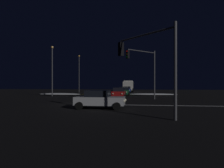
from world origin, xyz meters
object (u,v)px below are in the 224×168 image
object	(u,v)px
sedan_blue	(127,90)
traffic_signal_ne	(144,65)
streetlamp_left_far	(79,71)
sedan_green	(124,91)
sedan_silver_crossing	(99,99)
traffic_signal_se	(147,55)
streetlamp_left_near	(52,67)
sedan_red	(119,93)
box_truck	(128,86)
sedan_black	(124,90)

from	to	relation	value
sedan_blue	traffic_signal_ne	size ratio (longest dim) A/B	0.64
sedan_blue	streetlamp_left_far	xyz separation A→B (m)	(-12.35, 1.84, 4.65)
sedan_green	sedan_silver_crossing	size ratio (longest dim) A/B	1.00
sedan_blue	traffic_signal_se	size ratio (longest dim) A/B	0.76
streetlamp_left_near	sedan_red	bearing A→B (deg)	-13.50
sedan_green	streetlamp_left_far	world-z (taller)	streetlamp_left_far
streetlamp_left_far	streetlamp_left_near	distance (m)	16.00
sedan_red	streetlamp_left_far	distance (m)	22.95
traffic_signal_se	streetlamp_left_near	size ratio (longest dim) A/B	0.65
box_truck	sedan_silver_crossing	distance (m)	39.11
sedan_blue	sedan_silver_crossing	bearing A→B (deg)	-90.82
sedan_blue	traffic_signal_se	world-z (taller)	traffic_signal_se
sedan_red	sedan_green	size ratio (longest dim) A/B	1.00
sedan_red	sedan_blue	bearing A→B (deg)	89.28
streetlamp_left_far	streetlamp_left_near	xyz separation A→B (m)	(0.00, -16.00, -0.34)
sedan_black	streetlamp_left_near	distance (m)	15.48
box_truck	sedan_black	bearing A→B (deg)	-90.48
sedan_green	sedan_blue	world-z (taller)	same
traffic_signal_se	streetlamp_left_far	world-z (taller)	streetlamp_left_far
sedan_black	traffic_signal_se	bearing A→B (deg)	-82.72
sedan_green	sedan_silver_crossing	distance (m)	20.06
box_truck	traffic_signal_ne	bearing A→B (deg)	-82.71
sedan_red	sedan_silver_crossing	bearing A→B (deg)	-90.93
traffic_signal_se	traffic_signal_ne	bearing A→B (deg)	89.57
sedan_blue	sedan_black	bearing A→B (deg)	-92.48
traffic_signal_se	sedan_blue	bearing A→B (deg)	95.73
sedan_black	traffic_signal_se	world-z (taller)	traffic_signal_se
traffic_signal_se	streetlamp_left_near	bearing A→B (deg)	127.90
sedan_black	streetlamp_left_near	size ratio (longest dim) A/B	0.49
traffic_signal_ne	traffic_signal_se	bearing A→B (deg)	-90.43
box_truck	sedan_silver_crossing	bearing A→B (deg)	-90.47
sedan_black	box_truck	bearing A→B (deg)	89.52
sedan_red	traffic_signal_se	xyz separation A→B (m)	(3.67, -17.39, 3.21)
sedan_green	traffic_signal_se	size ratio (longest dim) A/B	0.76
sedan_red	traffic_signal_se	distance (m)	18.07
sedan_black	traffic_signal_se	xyz separation A→B (m)	(3.70, -28.94, 3.21)
traffic_signal_ne	streetlamp_left_near	world-z (taller)	streetlamp_left_near
sedan_red	traffic_signal_se	bearing A→B (deg)	-78.07
sedan_black	sedan_blue	distance (m)	5.53
traffic_signal_se	traffic_signal_ne	distance (m)	13.67
box_truck	sedan_silver_crossing	world-z (taller)	box_truck
sedan_blue	traffic_signal_se	distance (m)	34.79
sedan_black	traffic_signal_ne	size ratio (longest dim) A/B	0.64
sedan_green	box_truck	size ratio (longest dim) A/B	0.52
sedan_green	streetlamp_left_near	bearing A→B (deg)	-165.86
sedan_blue	box_truck	xyz separation A→B (m)	(-0.12, 8.02, 0.91)
sedan_red	sedan_black	xyz separation A→B (m)	(-0.02, 11.54, 0.00)
sedan_black	streetlamp_left_far	bearing A→B (deg)	148.68
sedan_red	streetlamp_left_far	size ratio (longest dim) A/B	0.46
sedan_green	traffic_signal_ne	xyz separation A→B (m)	(3.50, -9.79, 3.89)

